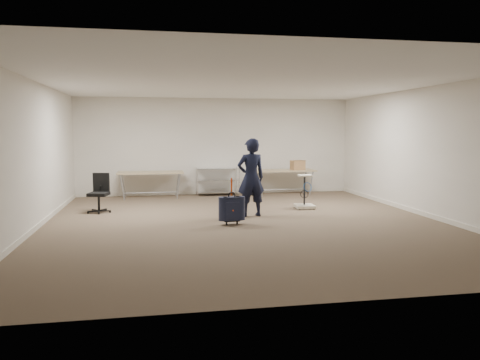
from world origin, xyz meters
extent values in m
plane|color=#4D3E2F|center=(0.00, 0.00, 0.00)|extent=(9.00, 9.00, 0.00)
plane|color=beige|center=(0.00, 4.50, 1.40)|extent=(8.00, 0.00, 8.00)
plane|color=beige|center=(0.00, -4.50, 1.40)|extent=(8.00, 0.00, 8.00)
plane|color=beige|center=(-4.00, 0.00, 1.40)|extent=(0.00, 9.00, 9.00)
plane|color=beige|center=(4.00, 0.00, 1.40)|extent=(0.00, 9.00, 9.00)
plane|color=white|center=(0.00, 0.00, 2.80)|extent=(8.00, 8.00, 0.00)
cube|color=silver|center=(0.00, 4.49, 0.05)|extent=(8.00, 0.02, 0.10)
cube|color=silver|center=(-3.99, 0.00, 0.05)|extent=(0.02, 9.00, 0.10)
cube|color=silver|center=(3.99, 0.00, 0.05)|extent=(0.02, 9.00, 0.10)
cube|color=tan|center=(-1.90, 3.95, 0.71)|extent=(1.80, 0.75, 0.03)
cylinder|color=#989BA1|center=(-1.90, 3.95, 0.15)|extent=(1.50, 0.02, 0.02)
cylinder|color=#989BA1|center=(-2.65, 3.65, 0.35)|extent=(0.13, 0.04, 0.69)
cylinder|color=#989BA1|center=(-1.15, 3.65, 0.35)|extent=(0.13, 0.04, 0.69)
cylinder|color=#989BA1|center=(-2.65, 4.25, 0.35)|extent=(0.13, 0.04, 0.69)
cylinder|color=#989BA1|center=(-1.15, 4.25, 0.35)|extent=(0.13, 0.04, 0.69)
cube|color=tan|center=(1.90, 3.95, 0.71)|extent=(1.80, 0.75, 0.03)
cylinder|color=#989BA1|center=(1.90, 3.95, 0.15)|extent=(1.50, 0.02, 0.02)
cylinder|color=#989BA1|center=(1.15, 3.65, 0.35)|extent=(0.13, 0.04, 0.69)
cylinder|color=#989BA1|center=(2.65, 3.65, 0.35)|extent=(0.13, 0.04, 0.69)
cylinder|color=#989BA1|center=(1.15, 4.25, 0.35)|extent=(0.13, 0.04, 0.69)
cylinder|color=#989BA1|center=(2.65, 4.25, 0.35)|extent=(0.13, 0.04, 0.69)
cylinder|color=silver|center=(-0.60, 3.98, 0.40)|extent=(0.02, 0.02, 0.80)
cylinder|color=silver|center=(0.60, 3.98, 0.40)|extent=(0.02, 0.02, 0.80)
cylinder|color=silver|center=(-0.60, 4.42, 0.40)|extent=(0.02, 0.02, 0.80)
cylinder|color=silver|center=(0.60, 4.42, 0.40)|extent=(0.02, 0.02, 0.80)
cube|color=silver|center=(0.00, 4.20, 0.10)|extent=(1.20, 0.45, 0.02)
cube|color=silver|center=(0.00, 4.20, 0.45)|extent=(1.20, 0.45, 0.02)
cube|color=silver|center=(0.00, 4.20, 0.78)|extent=(1.20, 0.45, 0.01)
imported|color=black|center=(0.27, 0.74, 0.85)|extent=(0.67, 0.49, 1.70)
cube|color=black|center=(-0.29, -0.10, 0.32)|extent=(0.35, 0.22, 0.47)
cube|color=black|center=(-0.30, -0.08, 0.08)|extent=(0.32, 0.16, 0.03)
cylinder|color=black|center=(-0.40, -0.11, 0.03)|extent=(0.03, 0.06, 0.06)
cylinder|color=black|center=(-0.19, -0.09, 0.03)|extent=(0.03, 0.06, 0.06)
torus|color=black|center=(-0.29, -0.10, 0.58)|extent=(0.15, 0.03, 0.15)
cube|color=#EC450C|center=(-0.30, -0.08, 0.75)|extent=(0.03, 0.01, 0.36)
cylinder|color=black|center=(-3.05, 1.81, 0.04)|extent=(0.54, 0.54, 0.08)
cylinder|color=black|center=(-3.05, 1.81, 0.23)|extent=(0.05, 0.05, 0.36)
cube|color=black|center=(-3.05, 1.81, 0.42)|extent=(0.50, 0.50, 0.07)
cube|color=black|center=(-3.01, 2.00, 0.68)|extent=(0.38, 0.14, 0.43)
cube|color=beige|center=(1.75, 1.50, 0.05)|extent=(0.46, 0.46, 0.07)
cylinder|color=black|center=(1.57, 1.32, 0.02)|extent=(0.05, 0.05, 0.04)
cylinder|color=black|center=(1.75, 1.54, 0.44)|extent=(0.04, 0.04, 0.71)
cube|color=beige|center=(1.75, 1.50, 0.79)|extent=(0.32, 0.28, 0.04)
torus|color=blue|center=(1.79, 1.43, 0.53)|extent=(0.23, 0.10, 0.22)
cube|color=#9F714A|center=(2.30, 3.86, 0.87)|extent=(0.41, 0.34, 0.28)
camera|label=1|loc=(-1.78, -9.13, 1.85)|focal=35.00mm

